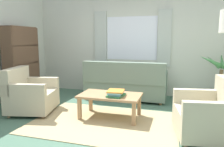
# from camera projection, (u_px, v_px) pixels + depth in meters

# --- Properties ---
(ground_plane) EXTENTS (6.24, 6.24, 0.00)m
(ground_plane) POSITION_uv_depth(u_px,v_px,m) (104.00, 123.00, 3.81)
(ground_plane) COLOR #476B56
(wall_back) EXTENTS (5.32, 0.12, 2.60)m
(wall_back) POSITION_uv_depth(u_px,v_px,m) (132.00, 44.00, 5.75)
(wall_back) COLOR beige
(wall_back) RESTS_ON ground_plane
(window_with_curtains) EXTENTS (1.98, 0.07, 1.40)m
(window_with_curtains) POSITION_uv_depth(u_px,v_px,m) (131.00, 38.00, 5.65)
(window_with_curtains) COLOR white
(area_rug) EXTENTS (2.47, 1.73, 0.01)m
(area_rug) POSITION_uv_depth(u_px,v_px,m) (104.00, 122.00, 3.81)
(area_rug) COLOR tan
(area_rug) RESTS_ON ground_plane
(couch) EXTENTS (1.90, 0.82, 0.92)m
(couch) POSITION_uv_depth(u_px,v_px,m) (125.00, 84.00, 5.26)
(couch) COLOR slate
(couch) RESTS_ON ground_plane
(armchair_left) EXTENTS (0.99, 1.00, 0.88)m
(armchair_left) POSITION_uv_depth(u_px,v_px,m) (29.00, 95.00, 4.32)
(armchair_left) COLOR #BCB293
(armchair_left) RESTS_ON ground_plane
(armchair_right) EXTENTS (0.95, 0.97, 0.88)m
(armchair_right) POSITION_uv_depth(u_px,v_px,m) (210.00, 115.00, 3.18)
(armchair_right) COLOR #BCB293
(armchair_right) RESTS_ON ground_plane
(coffee_table) EXTENTS (1.10, 0.64, 0.44)m
(coffee_table) POSITION_uv_depth(u_px,v_px,m) (110.00, 97.00, 4.00)
(coffee_table) COLOR #A87F56
(coffee_table) RESTS_ON ground_plane
(book_stack_on_table) EXTENTS (0.31, 0.37, 0.10)m
(book_stack_on_table) POSITION_uv_depth(u_px,v_px,m) (116.00, 93.00, 3.86)
(book_stack_on_table) COLOR #387F4C
(book_stack_on_table) RESTS_ON coffee_table
(potted_plant) EXTENTS (1.12, 0.94, 1.19)m
(potted_plant) POSITION_uv_depth(u_px,v_px,m) (220.00, 84.00, 4.80)
(potted_plant) COLOR #56565B
(potted_plant) RESTS_ON ground_plane
(bookshelf) EXTENTS (0.30, 0.94, 1.72)m
(bookshelf) POSITION_uv_depth(u_px,v_px,m) (23.00, 67.00, 5.24)
(bookshelf) COLOR brown
(bookshelf) RESTS_ON ground_plane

